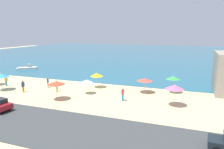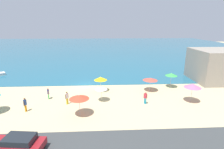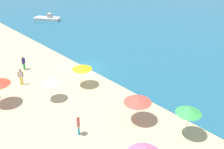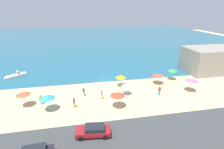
{
  "view_description": "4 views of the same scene",
  "coord_description": "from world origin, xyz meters",
  "px_view_note": "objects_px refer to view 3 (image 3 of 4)",
  "views": [
    {
      "loc": [
        17.26,
        -34.47,
        9.14
      ],
      "look_at": [
        4.7,
        -0.74,
        1.93
      ],
      "focal_mm": 35.0,
      "sensor_mm": 36.0,
      "label": 1
    },
    {
      "loc": [
        3.23,
        -29.49,
        10.43
      ],
      "look_at": [
        4.86,
        1.68,
        1.5
      ],
      "focal_mm": 28.0,
      "sensor_mm": 36.0,
      "label": 2
    },
    {
      "loc": [
        23.69,
        -18.03,
        14.73
      ],
      "look_at": [
        4.38,
        -0.06,
        0.87
      ],
      "focal_mm": 45.0,
      "sensor_mm": 36.0,
      "label": 3
    },
    {
      "loc": [
        -5.16,
        -34.46,
        15.23
      ],
      "look_at": [
        1.59,
        0.19,
        1.53
      ],
      "focal_mm": 28.0,
      "sensor_mm": 36.0,
      "label": 4
    }
  ],
  "objects_px": {
    "beach_umbrella_0": "(50,81)",
    "bather_0": "(24,62)",
    "bather_3": "(21,76)",
    "beach_umbrella_5": "(138,100)",
    "beach_umbrella_6": "(189,111)",
    "bather_2": "(78,124)",
    "skiff_nearshore": "(47,19)",
    "beach_umbrella_3": "(82,67)"
  },
  "relations": [
    {
      "from": "beach_umbrella_0",
      "to": "bather_0",
      "type": "xyz_separation_m",
      "value": [
        -7.68,
        1.09,
        -1.0
      ]
    },
    {
      "from": "bather_0",
      "to": "beach_umbrella_5",
      "type": "bearing_deg",
      "value": 8.94
    },
    {
      "from": "bather_2",
      "to": "skiff_nearshore",
      "type": "relative_size",
      "value": 0.39
    },
    {
      "from": "skiff_nearshore",
      "to": "beach_umbrella_6",
      "type": "bearing_deg",
      "value": -13.68
    },
    {
      "from": "beach_umbrella_6",
      "to": "bather_0",
      "type": "bearing_deg",
      "value": -168.8
    },
    {
      "from": "bather_3",
      "to": "skiff_nearshore",
      "type": "relative_size",
      "value": 0.4
    },
    {
      "from": "beach_umbrella_5",
      "to": "beach_umbrella_6",
      "type": "xyz_separation_m",
      "value": [
        3.97,
        1.42,
        0.31
      ]
    },
    {
      "from": "bather_2",
      "to": "skiff_nearshore",
      "type": "height_order",
      "value": "bather_2"
    },
    {
      "from": "beach_umbrella_5",
      "to": "skiff_nearshore",
      "type": "bearing_deg",
      "value": 162.17
    },
    {
      "from": "beach_umbrella_6",
      "to": "beach_umbrella_3",
      "type": "bearing_deg",
      "value": -174.78
    },
    {
      "from": "bather_3",
      "to": "skiff_nearshore",
      "type": "xyz_separation_m",
      "value": [
        -18.03,
        14.14,
        -0.63
      ]
    },
    {
      "from": "bather_0",
      "to": "skiff_nearshore",
      "type": "distance_m",
      "value": 19.36
    },
    {
      "from": "beach_umbrella_0",
      "to": "skiff_nearshore",
      "type": "distance_m",
      "value": 26.34
    },
    {
      "from": "beach_umbrella_6",
      "to": "beach_umbrella_0",
      "type": "bearing_deg",
      "value": -157.27
    },
    {
      "from": "bather_3",
      "to": "beach_umbrella_6",
      "type": "bearing_deg",
      "value": 19.28
    },
    {
      "from": "beach_umbrella_5",
      "to": "bather_0",
      "type": "xyz_separation_m",
      "value": [
        -15.53,
        -2.44,
        -1.08
      ]
    },
    {
      "from": "beach_umbrella_3",
      "to": "bather_0",
      "type": "height_order",
      "value": "beach_umbrella_3"
    },
    {
      "from": "beach_umbrella_0",
      "to": "beach_umbrella_6",
      "type": "relative_size",
      "value": 0.84
    },
    {
      "from": "beach_umbrella_6",
      "to": "bather_3",
      "type": "height_order",
      "value": "beach_umbrella_6"
    },
    {
      "from": "beach_umbrella_0",
      "to": "beach_umbrella_5",
      "type": "distance_m",
      "value": 8.61
    },
    {
      "from": "beach_umbrella_5",
      "to": "skiff_nearshore",
      "type": "xyz_separation_m",
      "value": [
        -30.51,
        9.81,
        -1.61
      ]
    },
    {
      "from": "beach_umbrella_5",
      "to": "bather_2",
      "type": "relative_size",
      "value": 1.33
    },
    {
      "from": "bather_0",
      "to": "bather_2",
      "type": "relative_size",
      "value": 0.94
    },
    {
      "from": "beach_umbrella_3",
      "to": "beach_umbrella_6",
      "type": "distance_m",
      "value": 12.0
    },
    {
      "from": "beach_umbrella_0",
      "to": "bather_3",
      "type": "xyz_separation_m",
      "value": [
        -4.62,
        -0.8,
        -0.91
      ]
    },
    {
      "from": "skiff_nearshore",
      "to": "beach_umbrella_5",
      "type": "bearing_deg",
      "value": -17.83
    },
    {
      "from": "bather_0",
      "to": "bather_2",
      "type": "distance_m",
      "value": 13.85
    },
    {
      "from": "bather_2",
      "to": "skiff_nearshore",
      "type": "distance_m",
      "value": 32.14
    },
    {
      "from": "bather_2",
      "to": "bather_0",
      "type": "bearing_deg",
      "value": 170.22
    },
    {
      "from": "bather_0",
      "to": "bather_3",
      "type": "bearing_deg",
      "value": -31.76
    },
    {
      "from": "beach_umbrella_5",
      "to": "bather_0",
      "type": "bearing_deg",
      "value": -171.06
    },
    {
      "from": "bather_2",
      "to": "bather_3",
      "type": "height_order",
      "value": "bather_3"
    },
    {
      "from": "beach_umbrella_3",
      "to": "bather_2",
      "type": "relative_size",
      "value": 1.39
    },
    {
      "from": "bather_0",
      "to": "skiff_nearshore",
      "type": "xyz_separation_m",
      "value": [
        -14.98,
        12.25,
        -0.53
      ]
    },
    {
      "from": "beach_umbrella_3",
      "to": "bather_3",
      "type": "relative_size",
      "value": 1.36
    },
    {
      "from": "beach_umbrella_5",
      "to": "skiff_nearshore",
      "type": "relative_size",
      "value": 0.52
    },
    {
      "from": "beach_umbrella_5",
      "to": "bather_3",
      "type": "bearing_deg",
      "value": -160.85
    },
    {
      "from": "beach_umbrella_3",
      "to": "bather_0",
      "type": "relative_size",
      "value": 1.48
    },
    {
      "from": "beach_umbrella_5",
      "to": "skiff_nearshore",
      "type": "distance_m",
      "value": 32.09
    },
    {
      "from": "beach_umbrella_3",
      "to": "beach_umbrella_5",
      "type": "distance_m",
      "value": 7.98
    },
    {
      "from": "beach_umbrella_3",
      "to": "bather_3",
      "type": "distance_m",
      "value": 6.57
    },
    {
      "from": "beach_umbrella_6",
      "to": "bather_2",
      "type": "distance_m",
      "value": 8.64
    }
  ]
}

